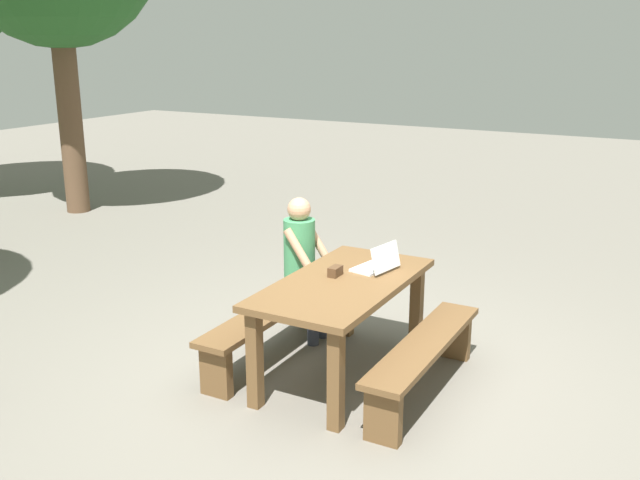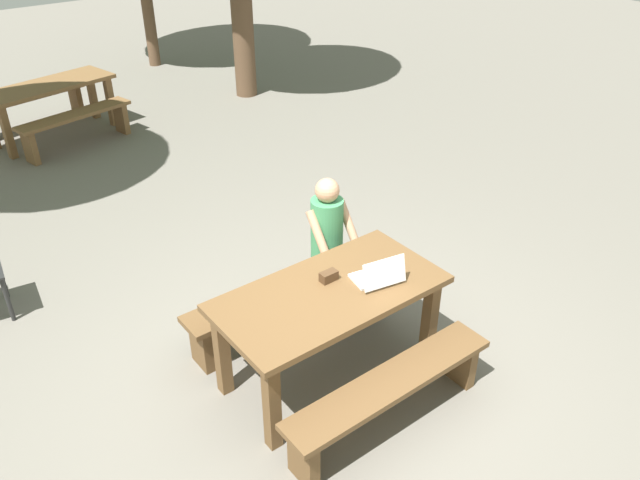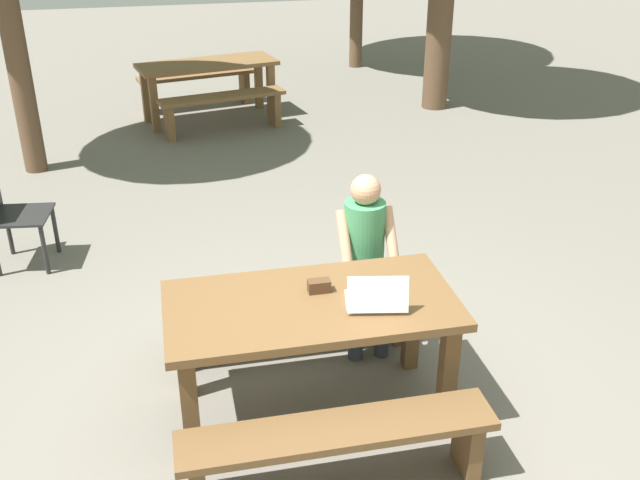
% 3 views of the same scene
% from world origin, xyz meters
% --- Properties ---
extents(ground_plane, '(30.00, 30.00, 0.00)m').
position_xyz_m(ground_plane, '(0.00, 0.00, 0.00)').
color(ground_plane, slate).
extents(picnic_table_front, '(1.63, 0.83, 0.77)m').
position_xyz_m(picnic_table_front, '(0.00, 0.00, 0.65)').
color(picnic_table_front, brown).
rests_on(picnic_table_front, ground).
extents(bench_near, '(1.63, 0.30, 0.42)m').
position_xyz_m(bench_near, '(0.00, -0.65, 0.31)').
color(bench_near, brown).
rests_on(bench_near, ground).
extents(bench_far, '(1.63, 0.30, 0.42)m').
position_xyz_m(bench_far, '(0.00, 0.65, 0.31)').
color(bench_far, brown).
rests_on(bench_far, ground).
extents(laptop, '(0.37, 0.31, 0.22)m').
position_xyz_m(laptop, '(0.34, -0.13, 0.82)').
color(laptop, white).
rests_on(laptop, picnic_table_front).
extents(small_pouch, '(0.13, 0.07, 0.07)m').
position_xyz_m(small_pouch, '(0.07, 0.10, 0.81)').
color(small_pouch, '#4C331E').
rests_on(small_pouch, picnic_table_front).
extents(person_seated, '(0.37, 0.39, 1.23)m').
position_xyz_m(person_seated, '(0.48, 0.61, 0.70)').
color(person_seated, '#333847').
rests_on(person_seated, ground).
extents(picnic_table_mid, '(1.81, 1.00, 0.74)m').
position_xyz_m(picnic_table_mid, '(-0.11, 5.95, 0.61)').
color(picnic_table_mid, brown).
rests_on(picnic_table_mid, ground).
extents(bench_mid_south, '(1.57, 0.62, 0.47)m').
position_xyz_m(bench_mid_south, '(0.01, 5.39, 0.34)').
color(bench_mid_south, brown).
rests_on(bench_mid_south, ground).
extents(bench_mid_north, '(1.57, 0.62, 0.47)m').
position_xyz_m(bench_mid_north, '(-0.23, 6.51, 0.34)').
color(bench_mid_north, brown).
rests_on(bench_mid_north, ground).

